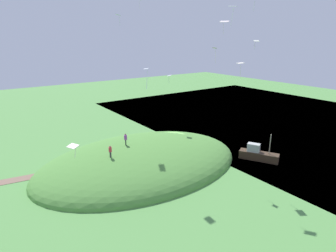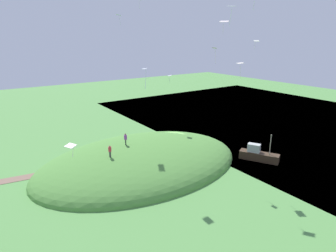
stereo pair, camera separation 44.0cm
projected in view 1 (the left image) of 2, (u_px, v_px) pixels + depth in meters
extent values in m
plane|color=#528C44|center=(174.00, 147.00, 48.93)|extent=(160.00, 160.00, 0.00)
cube|color=#466296|center=(282.00, 120.00, 65.78)|extent=(56.77, 80.00, 0.40)
ellipsoid|color=#4F883B|center=(141.00, 164.00, 42.27)|extent=(30.74, 20.97, 6.21)
cube|color=#7A5E4F|center=(6.00, 182.00, 37.10)|extent=(17.42, 4.19, 0.04)
cube|color=#3B2A1C|center=(259.00, 156.00, 43.65)|extent=(4.02, 5.75, 1.21)
cube|color=#A8ADA7|center=(254.00, 148.00, 43.66)|extent=(1.79, 2.09, 1.23)
cylinder|color=gray|center=(270.00, 144.00, 42.41)|extent=(0.14, 0.14, 3.08)
cube|color=#303932|center=(126.00, 142.00, 41.07)|extent=(0.24, 0.26, 0.82)
cylinder|color=purple|center=(126.00, 137.00, 40.85)|extent=(0.59, 0.59, 0.65)
sphere|color=brown|center=(125.00, 134.00, 40.72)|extent=(0.25, 0.25, 0.25)
cube|color=#353337|center=(111.00, 154.00, 37.33)|extent=(0.18, 0.24, 0.77)
cylinder|color=#D2323F|center=(110.00, 149.00, 37.13)|extent=(0.50, 0.50, 0.61)
sphere|color=#A2755C|center=(110.00, 146.00, 37.01)|extent=(0.23, 0.23, 0.23)
cube|color=white|center=(146.00, 69.00, 27.89)|extent=(0.73, 0.74, 0.06)
cylinder|color=white|center=(147.00, 80.00, 28.28)|extent=(0.28, 0.20, 1.80)
cube|color=white|center=(73.00, 146.00, 22.63)|extent=(0.88, 1.03, 0.17)
cylinder|color=white|center=(75.00, 152.00, 23.10)|extent=(0.15, 0.11, 0.87)
cube|color=silver|center=(118.00, 15.00, 41.84)|extent=(1.20, 1.34, 0.24)
cylinder|color=silver|center=(120.00, 21.00, 41.97)|extent=(0.12, 0.04, 1.11)
cylinder|color=white|center=(139.00, 5.00, 36.89)|extent=(0.07, 0.11, 0.83)
cube|color=#F6E2CE|center=(215.00, 48.00, 37.18)|extent=(0.46, 0.65, 0.15)
cylinder|color=#F6E2CE|center=(215.00, 56.00, 37.61)|extent=(0.14, 0.28, 1.77)
cube|color=white|center=(241.00, 63.00, 35.41)|extent=(1.19, 1.31, 0.11)
cylinder|color=white|center=(240.00, 72.00, 35.98)|extent=(0.20, 0.05, 1.59)
cylinder|color=silver|center=(254.00, 6.00, 31.42)|extent=(0.13, 0.04, 0.99)
cube|color=silver|center=(256.00, 41.00, 36.65)|extent=(0.78, 0.72, 0.17)
cylinder|color=silver|center=(255.00, 46.00, 37.12)|extent=(0.11, 0.04, 0.85)
cube|color=silver|center=(169.00, 76.00, 48.54)|extent=(1.16, 1.18, 0.19)
cylinder|color=silver|center=(169.00, 80.00, 49.00)|extent=(0.19, 0.11, 1.09)
cube|color=white|center=(233.00, 6.00, 25.48)|extent=(0.83, 0.72, 0.09)
cylinder|color=white|center=(232.00, 18.00, 25.77)|extent=(0.16, 0.14, 1.54)
cube|color=white|center=(225.00, 21.00, 33.81)|extent=(1.14, 1.24, 0.21)
cylinder|color=white|center=(223.00, 29.00, 34.18)|extent=(0.06, 0.13, 1.17)
cylinder|color=brown|center=(187.00, 145.00, 48.62)|extent=(0.14, 0.14, 0.86)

